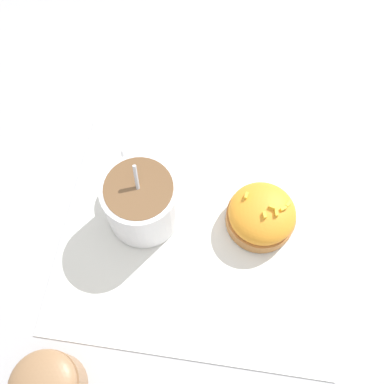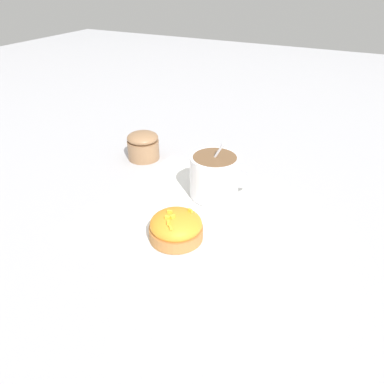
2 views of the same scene
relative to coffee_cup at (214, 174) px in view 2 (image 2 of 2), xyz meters
name	(u,v)px [view 2 (image 2 of 2)]	position (x,y,z in m)	size (l,w,h in m)	color
ground_plane	(196,216)	(0.07, 0.00, -0.04)	(3.00, 3.00, 0.00)	#B2B2B7
paper_napkin	(196,215)	(0.07, 0.00, -0.04)	(0.34, 0.34, 0.00)	white
coffee_cup	(214,174)	(0.00, 0.00, 0.00)	(0.08, 0.11, 0.10)	white
frosted_pastry	(178,227)	(0.13, 0.00, -0.02)	(0.08, 0.08, 0.04)	#B2753D
sugar_bowl	(143,145)	(-0.07, -0.19, -0.01)	(0.06, 0.06, 0.06)	#99704C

